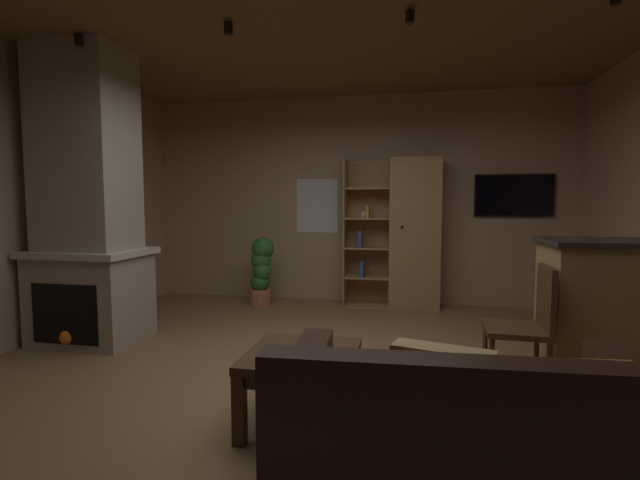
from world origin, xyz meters
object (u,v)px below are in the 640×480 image
object	(u,v)px
leather_couch	(471,460)
potted_floor_plant	(261,269)
wall_mounted_tv	(514,195)
table_book_0	(297,352)
dining_chair	(529,321)
coffee_table	(302,365)
stone_fireplace	(88,212)
bookshelf_cabinet	(408,234)

from	to	relation	value
leather_couch	potted_floor_plant	distance (m)	4.31
wall_mounted_tv	potted_floor_plant	bearing A→B (deg)	-171.25
table_book_0	dining_chair	size ratio (longest dim) A/B	0.14
coffee_table	wall_mounted_tv	distance (m)	4.15
table_book_0	potted_floor_plant	xyz separation A→B (m)	(-1.24, 3.04, 0.03)
table_book_0	wall_mounted_tv	bearing A→B (deg)	60.67
stone_fireplace	potted_floor_plant	world-z (taller)	stone_fireplace
stone_fireplace	coffee_table	world-z (taller)	stone_fireplace
coffee_table	table_book_0	xyz separation A→B (m)	(-0.02, -0.04, 0.10)
leather_couch	table_book_0	bearing A→B (deg)	142.68
dining_chair	stone_fireplace	bearing A→B (deg)	172.83
stone_fireplace	bookshelf_cabinet	world-z (taller)	stone_fireplace
stone_fireplace	dining_chair	world-z (taller)	stone_fireplace
stone_fireplace	coffee_table	xyz separation A→B (m)	(2.41, -1.20, -0.91)
leather_couch	dining_chair	size ratio (longest dim) A/B	1.74
leather_couch	coffee_table	bearing A→B (deg)	140.27
coffee_table	dining_chair	bearing A→B (deg)	26.02
bookshelf_cabinet	potted_floor_plant	world-z (taller)	bookshelf_cabinet
coffee_table	table_book_0	size ratio (longest dim) A/B	5.30
wall_mounted_tv	leather_couch	bearing A→B (deg)	-104.32
coffee_table	wall_mounted_tv	bearing A→B (deg)	60.65
potted_floor_plant	wall_mounted_tv	world-z (taller)	wall_mounted_tv
dining_chair	wall_mounted_tv	bearing A→B (deg)	79.88
coffee_table	wall_mounted_tv	size ratio (longest dim) A/B	0.71
stone_fireplace	table_book_0	distance (m)	2.81
potted_floor_plant	wall_mounted_tv	bearing A→B (deg)	8.75
leather_couch	potted_floor_plant	xyz separation A→B (m)	(-2.15, 3.73, 0.19)
table_book_0	dining_chair	distance (m)	1.67
bookshelf_cabinet	wall_mounted_tv	distance (m)	1.43
table_book_0	coffee_table	bearing A→B (deg)	62.26
potted_floor_plant	coffee_table	bearing A→B (deg)	-67.09
leather_couch	dining_chair	xyz separation A→B (m)	(0.58, 1.45, 0.23)
stone_fireplace	wall_mounted_tv	distance (m)	4.94
stone_fireplace	bookshelf_cabinet	bearing A→B (deg)	34.24
stone_fireplace	wall_mounted_tv	world-z (taller)	stone_fireplace
table_book_0	bookshelf_cabinet	bearing A→B (deg)	78.72
table_book_0	potted_floor_plant	distance (m)	3.28
potted_floor_plant	dining_chair	bearing A→B (deg)	-39.81
bookshelf_cabinet	wall_mounted_tv	bearing A→B (deg)	9.03
stone_fireplace	dining_chair	xyz separation A→B (m)	(3.88, -0.49, -0.75)
dining_chair	wall_mounted_tv	distance (m)	2.97
dining_chair	potted_floor_plant	bearing A→B (deg)	140.19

